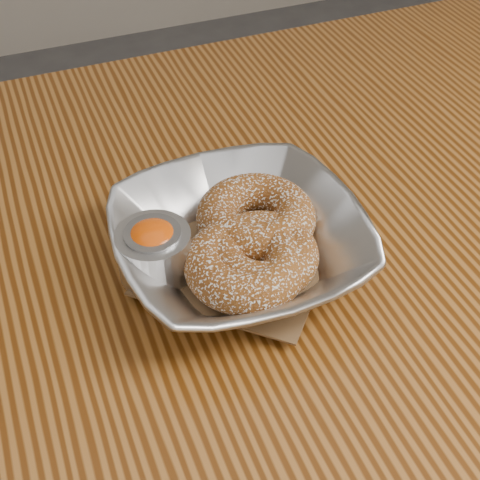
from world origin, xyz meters
name	(u,v)px	position (x,y,z in m)	size (l,w,h in m)	color
table	(280,329)	(0.00, 0.00, 0.65)	(1.20, 0.80, 0.75)	brown
serving_bowl	(240,244)	(-0.04, 0.00, 0.78)	(0.21, 0.21, 0.05)	#B3B5BA
parchment	(240,258)	(-0.04, 0.00, 0.76)	(0.14, 0.14, 0.00)	brown
donut_back	(256,218)	(-0.02, 0.03, 0.78)	(0.10, 0.10, 0.04)	brown
donut_front	(246,264)	(-0.05, -0.02, 0.78)	(0.10, 0.10, 0.04)	brown
donut_extra	(261,255)	(-0.03, -0.02, 0.78)	(0.09, 0.09, 0.03)	brown
ramekin	(154,250)	(-0.11, 0.02, 0.78)	(0.06, 0.06, 0.05)	#B3B5BA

